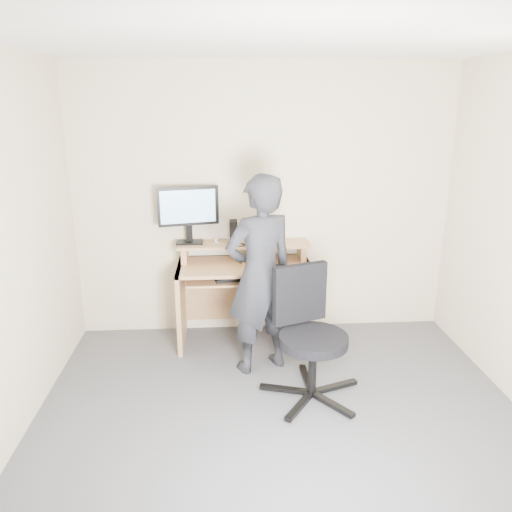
{
  "coord_description": "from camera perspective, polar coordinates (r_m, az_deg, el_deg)",
  "views": [
    {
      "loc": [
        -0.38,
        -2.8,
        2.14
      ],
      "look_at": [
        -0.12,
        1.05,
        0.95
      ],
      "focal_mm": 35.0,
      "sensor_mm": 36.0,
      "label": 1
    }
  ],
  "objects": [
    {
      "name": "ceiling",
      "position": [
        2.85,
        4.23,
        24.34
      ],
      "size": [
        3.5,
        3.5,
        0.02
      ],
      "primitive_type": "cube",
      "color": "white",
      "rests_on": "back_wall"
    },
    {
      "name": "desk",
      "position": [
        4.62,
        -1.37,
        -3.05
      ],
      "size": [
        1.2,
        0.6,
        0.91
      ],
      "color": "tan",
      "rests_on": "ground"
    },
    {
      "name": "mouse",
      "position": [
        4.39,
        1.96,
        -1.06
      ],
      "size": [
        0.11,
        0.08,
        0.04
      ],
      "primitive_type": "ellipsoid",
      "rotation": [
        0.0,
        0.0,
        -0.22
      ],
      "color": "black",
      "rests_on": "desk"
    },
    {
      "name": "keyboard",
      "position": [
        4.42,
        -1.81,
        -2.37
      ],
      "size": [
        0.49,
        0.27,
        0.03
      ],
      "primitive_type": "cube",
      "rotation": [
        0.0,
        0.0,
        0.2
      ],
      "color": "black",
      "rests_on": "desk"
    },
    {
      "name": "charger",
      "position": [
        4.47,
        -2.96,
        1.37
      ],
      "size": [
        0.05,
        0.04,
        0.03
      ],
      "primitive_type": "cube",
      "rotation": [
        0.0,
        0.0,
        0.08
      ],
      "color": "black",
      "rests_on": "desk"
    },
    {
      "name": "travel_mug",
      "position": [
        4.56,
        -0.05,
        2.76
      ],
      "size": [
        0.1,
        0.1,
        0.19
      ],
      "primitive_type": "cylinder",
      "rotation": [
        0.0,
        0.0,
        0.22
      ],
      "color": "silver",
      "rests_on": "desk"
    },
    {
      "name": "office_chair",
      "position": [
        3.76,
        6.02,
        -8.36
      ],
      "size": [
        0.77,
        0.74,
        0.97
      ],
      "rotation": [
        0.0,
        0.0,
        0.34
      ],
      "color": "black",
      "rests_on": "ground"
    },
    {
      "name": "smartphone",
      "position": [
        4.55,
        1.05,
        1.51
      ],
      "size": [
        0.08,
        0.13,
        0.01
      ],
      "primitive_type": "cube",
      "rotation": [
        0.0,
        0.0,
        -0.06
      ],
      "color": "black",
      "rests_on": "desk"
    },
    {
      "name": "headphones",
      "position": [
        4.63,
        -3.75,
        1.79
      ],
      "size": [
        0.17,
        0.17,
        0.06
      ],
      "primitive_type": "torus",
      "rotation": [
        0.26,
        0.0,
        0.1
      ],
      "color": "silver",
      "rests_on": "desk"
    },
    {
      "name": "back_wall",
      "position": [
        4.65,
        0.93,
        6.1
      ],
      "size": [
        3.5,
        0.02,
        2.5
      ],
      "primitive_type": "cube",
      "color": "beige",
      "rests_on": "ground"
    },
    {
      "name": "external_drive",
      "position": [
        4.59,
        -2.6,
        2.85
      ],
      "size": [
        0.07,
        0.13,
        0.2
      ],
      "primitive_type": "cube",
      "rotation": [
        0.0,
        0.0,
        0.01
      ],
      "color": "black",
      "rests_on": "desk"
    },
    {
      "name": "person",
      "position": [
        3.98,
        0.46,
        -2.26
      ],
      "size": [
        0.7,
        0.6,
        1.63
      ],
      "primitive_type": "imported",
      "rotation": [
        0.0,
        0.0,
        3.56
      ],
      "color": "black",
      "rests_on": "ground"
    },
    {
      "name": "monitor",
      "position": [
        4.52,
        -7.74,
        5.26
      ],
      "size": [
        0.54,
        0.16,
        0.52
      ],
      "rotation": [
        0.0,
        0.0,
        0.22
      ],
      "color": "black",
      "rests_on": "desk"
    },
    {
      "name": "ground",
      "position": [
        3.55,
        3.29,
        -20.02
      ],
      "size": [
        3.5,
        3.5,
        0.0
      ],
      "primitive_type": "plane",
      "color": "#57575D",
      "rests_on": "ground"
    }
  ]
}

